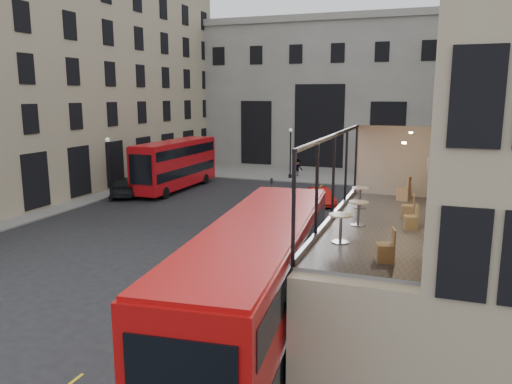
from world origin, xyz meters
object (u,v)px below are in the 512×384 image
(bus_near, at_px, (257,291))
(cafe_table_near, at_px, (341,224))
(car_b, at_px, (320,196))
(pedestrian_b, at_px, (297,168))
(car_c, at_px, (129,186))
(cyclist, at_px, (262,199))
(street_lamp_b, at_px, (290,156))
(pedestrian_d, at_px, (374,170))
(cafe_chair_b, at_px, (411,222))
(cafe_chair_a, at_px, (386,252))
(pedestrian_c, at_px, (368,166))
(cafe_chair_c, at_px, (408,210))
(pedestrian_e, at_px, (148,182))
(car_a, at_px, (271,195))
(cafe_table_mid, at_px, (359,210))
(street_lamp_a, at_px, (109,173))
(pedestrian_a, at_px, (157,179))
(bicycle, at_px, (205,246))
(cafe_table_far, at_px, (360,194))
(traffic_light_near, at_px, (272,200))
(cafe_chair_d, at_px, (404,193))
(bus_far, at_px, (176,163))
(traffic_light_far, at_px, (187,159))

(bus_near, height_order, cafe_table_near, cafe_table_near)
(car_b, relative_size, pedestrian_b, 2.07)
(car_c, bearing_deg, cyclist, 153.51)
(street_lamp_b, height_order, pedestrian_d, street_lamp_b)
(cyclist, relative_size, pedestrian_d, 1.04)
(street_lamp_b, bearing_deg, cafe_chair_b, -68.46)
(car_c, bearing_deg, cafe_chair_a, 114.12)
(pedestrian_c, distance_m, cafe_chair_c, 39.51)
(pedestrian_e, bearing_deg, car_a, 90.55)
(cafe_table_mid, bearing_deg, cyclist, 116.93)
(street_lamp_a, relative_size, cyclist, 3.08)
(cyclist, bearing_deg, cafe_chair_a, -137.95)
(cyclist, distance_m, cafe_chair_b, 23.18)
(pedestrian_a, bearing_deg, cafe_chair_a, -48.46)
(bicycle, distance_m, pedestrian_e, 19.84)
(bicycle, height_order, cafe_table_far, cafe_table_far)
(bicycle, relative_size, pedestrian_c, 0.91)
(car_a, xyz_separation_m, cafe_chair_b, (11.74, -22.28, 4.19))
(car_b, bearing_deg, pedestrian_b, 82.26)
(cyclist, relative_size, cafe_table_near, 2.07)
(cyclist, distance_m, pedestrian_b, 16.06)
(pedestrian_b, bearing_deg, cyclist, -129.66)
(traffic_light_near, height_order, bus_near, bus_near)
(pedestrian_d, height_order, cafe_table_near, cafe_table_near)
(cafe_chair_a, xyz_separation_m, cafe_chair_d, (-0.03, 7.96, 0.03))
(car_a, xyz_separation_m, cafe_table_near, (9.92, -24.50, 4.50))
(bus_far, bearing_deg, car_c, -124.73)
(pedestrian_e, distance_m, cafe_chair_a, 36.02)
(bicycle, height_order, cafe_chair_a, cafe_chair_a)
(car_c, bearing_deg, bus_near, 110.68)
(cyclist, bearing_deg, bus_far, 79.43)
(bus_near, distance_m, cyclist, 23.05)
(bicycle, height_order, cafe_table_mid, cafe_table_mid)
(bus_far, distance_m, cafe_chair_d, 29.64)
(car_b, bearing_deg, pedestrian_a, 142.34)
(pedestrian_b, height_order, pedestrian_e, pedestrian_b)
(bicycle, bearing_deg, traffic_light_near, -29.06)
(traffic_light_far, xyz_separation_m, car_b, (14.74, -5.33, -1.75))
(traffic_light_far, xyz_separation_m, bus_far, (0.64, -3.55, 0.15))
(bus_far, height_order, cafe_chair_a, cafe_chair_a)
(bus_near, xyz_separation_m, car_b, (-3.46, 25.16, -2.09))
(traffic_light_near, height_order, pedestrian_b, traffic_light_near)
(bus_far, relative_size, cafe_chair_a, 13.24)
(bicycle, relative_size, pedestrian_d, 0.99)
(bicycle, relative_size, cafe_chair_a, 1.90)
(street_lamp_b, xyz_separation_m, cafe_chair_d, (13.08, -29.88, 2.50))
(pedestrian_b, distance_m, pedestrian_c, 8.33)
(pedestrian_a, xyz_separation_m, pedestrian_e, (0.08, -1.64, -0.04))
(cafe_table_mid, height_order, cafe_chair_c, cafe_chair_c)
(street_lamp_b, relative_size, bicycle, 3.22)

